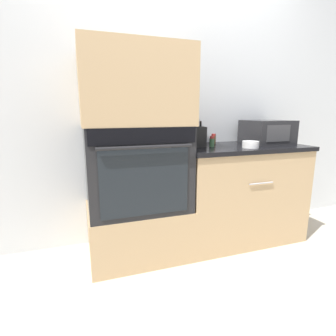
# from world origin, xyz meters

# --- Properties ---
(ground_plane) EXTENTS (12.00, 12.00, 0.00)m
(ground_plane) POSITION_xyz_m (0.00, 0.00, 0.00)
(ground_plane) COLOR beige
(wall_back) EXTENTS (8.00, 0.05, 2.50)m
(wall_back) POSITION_xyz_m (0.00, 0.63, 1.25)
(wall_back) COLOR silver
(wall_back) RESTS_ON ground_plane
(oven_cabinet_base) EXTENTS (0.78, 0.60, 0.41)m
(oven_cabinet_base) POSITION_xyz_m (-0.39, 0.30, 0.21)
(oven_cabinet_base) COLOR tan
(oven_cabinet_base) RESTS_ON ground_plane
(wall_oven) EXTENTS (0.76, 0.64, 0.65)m
(wall_oven) POSITION_xyz_m (-0.39, 0.30, 0.73)
(wall_oven) COLOR black
(wall_oven) RESTS_ON oven_cabinet_base
(oven_cabinet_upper) EXTENTS (0.78, 0.60, 0.56)m
(oven_cabinet_upper) POSITION_xyz_m (-0.39, 0.30, 1.34)
(oven_cabinet_upper) COLOR tan
(oven_cabinet_upper) RESTS_ON wall_oven
(counter_unit) EXTENTS (1.13, 0.63, 0.87)m
(counter_unit) POSITION_xyz_m (0.55, 0.30, 0.44)
(counter_unit) COLOR tan
(counter_unit) RESTS_ON ground_plane
(microwave) EXTENTS (0.40, 0.37, 0.21)m
(microwave) POSITION_xyz_m (0.88, 0.36, 0.98)
(microwave) COLOR #232326
(microwave) RESTS_ON counter_unit
(knife_block) EXTENTS (0.10, 0.14, 0.21)m
(knife_block) POSITION_xyz_m (0.15, 0.34, 0.95)
(knife_block) COLOR black
(knife_block) RESTS_ON counter_unit
(bowl) EXTENTS (0.13, 0.13, 0.06)m
(bowl) POSITION_xyz_m (0.53, 0.13, 0.90)
(bowl) COLOR white
(bowl) RESTS_ON counter_unit
(condiment_jar_near) EXTENTS (0.04, 0.04, 0.09)m
(condiment_jar_near) POSITION_xyz_m (0.26, 0.29, 0.91)
(condiment_jar_near) COLOR #427047
(condiment_jar_near) RESTS_ON counter_unit
(condiment_jar_mid) EXTENTS (0.06, 0.06, 0.10)m
(condiment_jar_mid) POSITION_xyz_m (0.10, 0.50, 0.92)
(condiment_jar_mid) COLOR silver
(condiment_jar_mid) RESTS_ON counter_unit
(condiment_jar_far) EXTENTS (0.04, 0.04, 0.09)m
(condiment_jar_far) POSITION_xyz_m (0.39, 0.49, 0.91)
(condiment_jar_far) COLOR brown
(condiment_jar_far) RESTS_ON counter_unit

